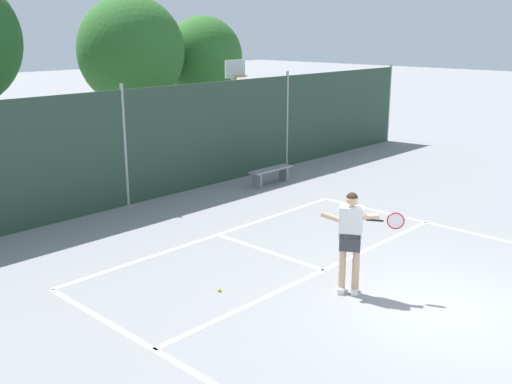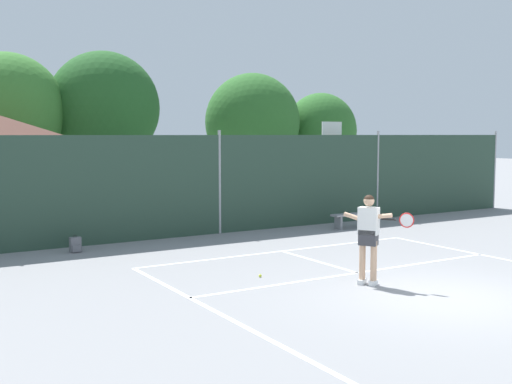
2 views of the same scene
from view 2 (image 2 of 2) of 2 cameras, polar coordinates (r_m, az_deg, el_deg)
ground_plane at (r=12.39m, az=16.82°, el=-9.28°), size 120.00×120.00×0.00m
court_markings at (r=12.82m, az=14.64°, el=-8.73°), size 8.30×11.10×0.01m
chainlink_fence at (r=19.26m, az=-3.37°, el=0.70°), size 26.09×0.09×3.21m
basketball_hoop at (r=23.62m, az=6.89°, el=3.41°), size 0.90×0.67×3.55m
treeline_backdrop at (r=26.09m, az=-15.99°, el=6.82°), size 26.51×4.58×6.49m
tennis_player at (r=12.87m, az=10.34°, el=-3.55°), size 0.87×1.21×1.85m
tennis_ball at (r=13.52m, az=0.39°, el=-7.69°), size 0.07×0.07×0.07m
backpack_grey at (r=16.94m, az=-16.24°, el=-4.70°), size 0.28×0.24×0.46m
courtside_bench at (r=20.74m, az=8.87°, el=-2.28°), size 1.60×0.36×0.48m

